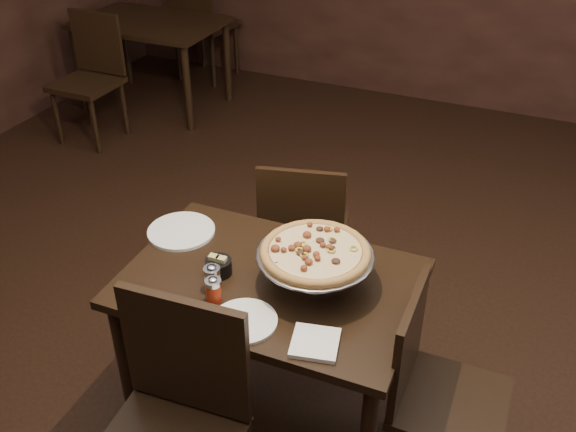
% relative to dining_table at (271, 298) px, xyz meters
% --- Properties ---
extents(room, '(6.04, 7.04, 2.84)m').
position_rel_dining_table_xyz_m(room, '(0.04, 0.05, 0.81)').
color(room, black).
rests_on(room, ground).
extents(dining_table, '(1.09, 0.74, 0.68)m').
position_rel_dining_table_xyz_m(dining_table, '(0.00, 0.00, 0.00)').
color(dining_table, black).
rests_on(dining_table, ground).
extents(background_table, '(1.13, 0.75, 0.70)m').
position_rel_dining_table_xyz_m(background_table, '(-2.22, 2.53, 0.02)').
color(background_table, black).
rests_on(background_table, ground).
extents(pizza_stand, '(0.43, 0.43, 0.18)m').
position_rel_dining_table_xyz_m(pizza_stand, '(0.16, 0.04, 0.23)').
color(pizza_stand, '#B9BAC1').
rests_on(pizza_stand, dining_table).
extents(parmesan_shaker, '(0.06, 0.06, 0.11)m').
position_rel_dining_table_xyz_m(parmesan_shaker, '(-0.17, -0.13, 0.14)').
color(parmesan_shaker, beige).
rests_on(parmesan_shaker, dining_table).
extents(pepper_flake_shaker, '(0.06, 0.06, 0.10)m').
position_rel_dining_table_xyz_m(pepper_flake_shaker, '(-0.13, -0.19, 0.14)').
color(pepper_flake_shaker, maroon).
rests_on(pepper_flake_shaker, dining_table).
extents(packet_caddy, '(0.10, 0.10, 0.08)m').
position_rel_dining_table_xyz_m(packet_caddy, '(-0.19, -0.04, 0.12)').
color(packet_caddy, black).
rests_on(packet_caddy, dining_table).
extents(napkin_stack, '(0.18, 0.18, 0.02)m').
position_rel_dining_table_xyz_m(napkin_stack, '(0.28, -0.25, 0.10)').
color(napkin_stack, white).
rests_on(napkin_stack, dining_table).
extents(plate_left, '(0.28, 0.28, 0.01)m').
position_rel_dining_table_xyz_m(plate_left, '(-0.46, 0.13, 0.10)').
color(plate_left, white).
rests_on(plate_left, dining_table).
extents(plate_near, '(0.23, 0.23, 0.01)m').
position_rel_dining_table_xyz_m(plate_near, '(0.02, -0.25, 0.09)').
color(plate_near, white).
rests_on(plate_near, dining_table).
extents(serving_spatula, '(0.18, 0.18, 0.03)m').
position_rel_dining_table_xyz_m(serving_spatula, '(0.11, -0.04, 0.23)').
color(serving_spatula, '#B9BAC1').
rests_on(serving_spatula, pizza_stand).
extents(chair_far, '(0.48, 0.48, 0.84)m').
position_rel_dining_table_xyz_m(chair_far, '(-0.13, 0.64, -0.13)').
color(chair_far, black).
rests_on(chair_far, ground).
extents(chair_near, '(0.46, 0.46, 0.93)m').
position_rel_dining_table_xyz_m(chair_near, '(-0.07, -0.60, -0.08)').
color(chair_near, black).
rests_on(chair_near, ground).
extents(chair_side, '(0.39, 0.39, 0.82)m').
position_rel_dining_table_xyz_m(chair_side, '(0.65, -0.06, -0.14)').
color(chair_side, black).
rests_on(chair_side, ground).
extents(bg_chair_far, '(0.51, 0.51, 1.00)m').
position_rel_dining_table_xyz_m(bg_chair_far, '(-2.15, 3.18, -0.04)').
color(bg_chair_far, black).
rests_on(bg_chair_far, ground).
extents(bg_chair_near, '(0.43, 0.43, 0.91)m').
position_rel_dining_table_xyz_m(bg_chair_near, '(-2.29, 1.85, -0.09)').
color(bg_chair_near, black).
rests_on(bg_chair_near, ground).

